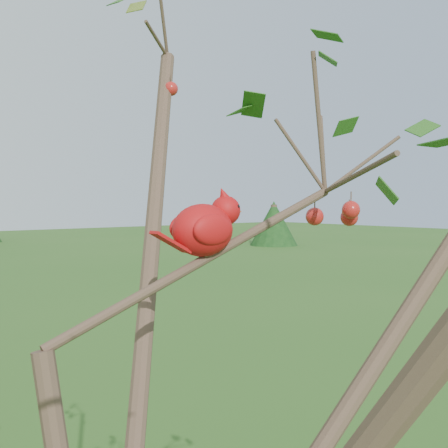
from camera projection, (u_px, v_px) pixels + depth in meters
name	position (u px, v px, depth m)	size (l,w,h in m)	color
crabapple_tree	(125.00, 242.00, 0.81)	(2.35, 2.05, 2.95)	#483426
cardinal	(206.00, 227.00, 1.03)	(0.20, 0.10, 0.14)	#B70F12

